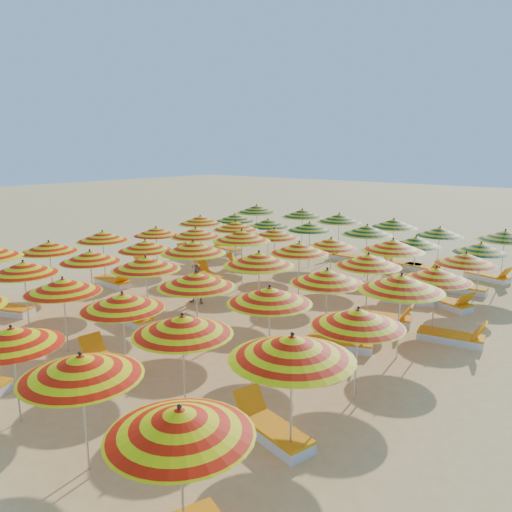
% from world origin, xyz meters
% --- Properties ---
extents(ground, '(120.00, 120.00, 0.00)m').
position_xyz_m(ground, '(0.00, 0.00, 0.00)').
color(ground, '#F1C16B').
rests_on(ground, ground).
extents(umbrella_3, '(2.47, 2.47, 1.99)m').
position_xyz_m(umbrella_3, '(1.35, -8.44, 1.75)').
color(umbrella_3, silver).
rests_on(umbrella_3, ground).
extents(umbrella_4, '(2.54, 2.54, 2.08)m').
position_xyz_m(umbrella_4, '(3.68, -8.45, 1.83)').
color(umbrella_4, silver).
rests_on(umbrella_4, ground).
extents(umbrella_5, '(2.53, 2.53, 2.06)m').
position_xyz_m(umbrella_5, '(6.09, -8.56, 1.81)').
color(umbrella_5, silver).
rests_on(umbrella_5, ground).
extents(umbrella_7, '(2.46, 2.46, 2.09)m').
position_xyz_m(umbrella_7, '(-3.48, -5.81, 1.84)').
color(umbrella_7, silver).
rests_on(umbrella_7, ground).
extents(umbrella_8, '(2.22, 2.22, 2.04)m').
position_xyz_m(umbrella_8, '(-1.02, -6.02, 1.80)').
color(umbrella_8, silver).
rests_on(umbrella_8, ground).
extents(umbrella_9, '(2.18, 2.18, 2.03)m').
position_xyz_m(umbrella_9, '(1.24, -5.87, 1.79)').
color(umbrella_9, silver).
rests_on(umbrella_9, ground).
extents(umbrella_10, '(2.60, 2.60, 2.10)m').
position_xyz_m(umbrella_10, '(3.58, -6.19, 1.85)').
color(umbrella_10, silver).
rests_on(umbrella_10, ground).
extents(umbrella_11, '(2.73, 2.73, 2.26)m').
position_xyz_m(umbrella_11, '(6.05, -6.04, 1.99)').
color(umbrella_11, silver).
rests_on(umbrella_11, ground).
extents(umbrella_12, '(2.32, 2.32, 2.10)m').
position_xyz_m(umbrella_12, '(-5.78, -3.76, 1.85)').
color(umbrella_12, silver).
rests_on(umbrella_12, ground).
extents(umbrella_13, '(2.09, 2.09, 2.04)m').
position_xyz_m(umbrella_13, '(-3.54, -3.60, 1.80)').
color(umbrella_13, silver).
rests_on(umbrella_13, ground).
extents(umbrella_14, '(2.56, 2.56, 2.16)m').
position_xyz_m(umbrella_14, '(-1.04, -3.37, 1.90)').
color(umbrella_14, silver).
rests_on(umbrella_14, ground).
extents(umbrella_15, '(2.39, 2.39, 2.14)m').
position_xyz_m(umbrella_15, '(1.44, -3.73, 1.89)').
color(umbrella_15, silver).
rests_on(umbrella_15, ground).
extents(umbrella_16, '(2.62, 2.62, 2.12)m').
position_xyz_m(umbrella_16, '(3.71, -3.59, 1.87)').
color(umbrella_16, silver).
rests_on(umbrella_16, ground).
extents(umbrella_17, '(2.48, 2.48, 2.06)m').
position_xyz_m(umbrella_17, '(5.97, -3.57, 1.81)').
color(umbrella_17, silver).
rests_on(umbrella_17, ground).
extents(umbrella_18, '(2.42, 2.42, 2.11)m').
position_xyz_m(umbrella_18, '(-6.12, -1.37, 1.86)').
color(umbrella_18, silver).
rests_on(umbrella_18, ground).
extents(umbrella_19, '(2.36, 2.36, 2.06)m').
position_xyz_m(umbrella_19, '(-3.54, -1.38, 1.81)').
color(umbrella_19, silver).
rests_on(umbrella_19, ground).
extents(umbrella_20, '(2.78, 2.78, 2.28)m').
position_xyz_m(umbrella_20, '(-1.26, -1.22, 2.01)').
color(umbrella_20, silver).
rests_on(umbrella_20, ground).
extents(umbrella_21, '(2.68, 2.68, 2.25)m').
position_xyz_m(umbrella_21, '(1.43, -1.13, 1.98)').
color(umbrella_21, silver).
rests_on(umbrella_21, ground).
extents(umbrella_22, '(2.24, 2.24, 2.11)m').
position_xyz_m(umbrella_22, '(3.82, -1.19, 1.85)').
color(umbrella_22, silver).
rests_on(umbrella_22, ground).
extents(umbrella_23, '(2.61, 2.61, 2.23)m').
position_xyz_m(umbrella_23, '(5.78, -0.98, 1.97)').
color(umbrella_23, silver).
rests_on(umbrella_23, ground).
extents(umbrella_24, '(2.44, 2.44, 2.00)m').
position_xyz_m(umbrella_24, '(-5.90, 1.09, 1.76)').
color(umbrella_24, silver).
rests_on(umbrella_24, ground).
extents(umbrella_25, '(2.27, 2.27, 2.15)m').
position_xyz_m(umbrella_25, '(-3.83, 1.39, 1.89)').
color(umbrella_25, silver).
rests_on(umbrella_25, ground).
extents(umbrella_26, '(2.72, 2.72, 2.30)m').
position_xyz_m(umbrella_26, '(-1.42, 1.41, 2.02)').
color(umbrella_26, silver).
rests_on(umbrella_26, ground).
extents(umbrella_27, '(2.67, 2.67, 2.14)m').
position_xyz_m(umbrella_27, '(1.14, 1.42, 1.88)').
color(umbrella_27, silver).
rests_on(umbrella_27, ground).
extents(umbrella_28, '(2.41, 2.41, 2.13)m').
position_xyz_m(umbrella_28, '(3.83, 1.18, 1.88)').
color(umbrella_28, silver).
rests_on(umbrella_28, ground).
extents(umbrella_29, '(2.23, 2.23, 2.06)m').
position_xyz_m(umbrella_29, '(5.94, 1.02, 1.81)').
color(umbrella_29, silver).
rests_on(umbrella_29, ground).
extents(umbrella_30, '(2.56, 2.56, 2.20)m').
position_xyz_m(umbrella_30, '(-5.98, 3.78, 1.94)').
color(umbrella_30, silver).
rests_on(umbrella_30, ground).
extents(umbrella_31, '(2.57, 2.57, 2.14)m').
position_xyz_m(umbrella_31, '(-3.80, 3.78, 1.89)').
color(umbrella_31, silver).
rests_on(umbrella_31, ground).
extents(umbrella_32, '(2.23, 2.23, 2.11)m').
position_xyz_m(umbrella_32, '(-1.40, 3.39, 1.86)').
color(umbrella_32, silver).
rests_on(umbrella_32, ground).
extents(umbrella_33, '(2.51, 2.51, 2.02)m').
position_xyz_m(umbrella_33, '(1.23, 3.39, 1.78)').
color(umbrella_33, silver).
rests_on(umbrella_33, ground).
extents(umbrella_34, '(2.43, 2.43, 2.25)m').
position_xyz_m(umbrella_34, '(3.64, 3.36, 1.98)').
color(umbrella_34, silver).
rests_on(umbrella_34, ground).
extents(umbrella_35, '(2.31, 2.31, 2.01)m').
position_xyz_m(umbrella_35, '(5.91, 3.78, 1.77)').
color(umbrella_35, silver).
rests_on(umbrella_35, ground).
extents(umbrella_36, '(2.31, 2.31, 2.07)m').
position_xyz_m(umbrella_36, '(-5.79, 6.00, 1.82)').
color(umbrella_36, silver).
rests_on(umbrella_36, ground).
extents(umbrella_37, '(2.41, 2.41, 2.04)m').
position_xyz_m(umbrella_37, '(-3.55, 5.78, 1.79)').
color(umbrella_37, silver).
rests_on(umbrella_37, ground).
extents(umbrella_38, '(2.54, 2.54, 2.07)m').
position_xyz_m(umbrella_38, '(-1.36, 5.93, 1.82)').
color(umbrella_38, silver).
rests_on(umbrella_38, ground).
extents(umbrella_39, '(2.67, 2.67, 2.20)m').
position_xyz_m(umbrella_39, '(1.34, 6.05, 1.93)').
color(umbrella_39, silver).
rests_on(umbrella_39, ground).
extents(umbrella_40, '(1.93, 1.93, 1.99)m').
position_xyz_m(umbrella_40, '(3.50, 5.77, 1.75)').
color(umbrella_40, silver).
rests_on(umbrella_40, ground).
extents(umbrella_41, '(2.40, 2.40, 2.00)m').
position_xyz_m(umbrella_41, '(5.77, 5.96, 1.76)').
color(umbrella_41, silver).
rests_on(umbrella_41, ground).
extents(umbrella_42, '(2.77, 2.77, 2.29)m').
position_xyz_m(umbrella_42, '(-6.18, 8.19, 2.02)').
color(umbrella_42, silver).
rests_on(umbrella_42, ground).
extents(umbrella_43, '(2.22, 2.22, 2.23)m').
position_xyz_m(umbrella_43, '(-3.54, 8.62, 1.97)').
color(umbrella_43, silver).
rests_on(umbrella_43, ground).
extents(umbrella_44, '(2.74, 2.74, 2.22)m').
position_xyz_m(umbrella_44, '(-1.24, 8.30, 1.96)').
color(umbrella_44, silver).
rests_on(umbrella_44, ground).
extents(umbrella_45, '(2.74, 2.74, 2.20)m').
position_xyz_m(umbrella_45, '(1.42, 8.47, 1.93)').
color(umbrella_45, silver).
rests_on(umbrella_45, ground).
extents(umbrella_46, '(2.06, 2.06, 2.04)m').
position_xyz_m(umbrella_46, '(3.52, 8.29, 1.80)').
color(umbrella_46, silver).
rests_on(umbrella_46, ground).
extents(umbrella_47, '(2.70, 2.70, 2.18)m').
position_xyz_m(umbrella_47, '(6.02, 8.25, 1.92)').
color(umbrella_47, silver).
rests_on(umbrella_47, ground).
extents(lounger_4, '(1.82, 1.19, 0.69)m').
position_xyz_m(lounger_4, '(-5.35, -5.60, 0.15)').
color(lounger_4, white).
rests_on(lounger_4, ground).
extents(lounger_5, '(1.78, 0.76, 0.69)m').
position_xyz_m(lounger_5, '(0.64, -6.02, 0.15)').
color(lounger_5, white).
rests_on(lounger_5, ground).
extents(lounger_6, '(1.82, 0.98, 0.69)m').
position_xyz_m(lounger_6, '(5.46, -5.81, 0.15)').
color(lounger_6, white).
rests_on(lounger_6, ground).
extents(lounger_7, '(1.79, 0.77, 0.69)m').
position_xyz_m(lounger_7, '(-1.54, -3.58, 0.15)').
color(lounger_7, white).
rests_on(lounger_7, ground).
extents(lounger_8, '(1.75, 0.62, 0.69)m').
position_xyz_m(lounger_8, '(-5.52, -1.43, 0.15)').
color(lounger_8, white).
rests_on(lounger_8, ground).
extents(lounger_9, '(1.82, 1.21, 0.69)m').
position_xyz_m(lounger_9, '(4.41, -1.36, 0.15)').
color(lounger_9, white).
rests_on(lounger_9, ground).
extents(lounger_10, '(1.78, 0.75, 0.69)m').
position_xyz_m(lounger_10, '(-6.50, 1.09, 0.15)').
color(lounger_10, white).
rests_on(lounger_10, ground).
extents(lounger_11, '(1.82, 1.17, 0.69)m').
position_xyz_m(lounger_11, '(-3.33, 1.51, 0.15)').
color(lounger_11, white).
rests_on(lounger_11, ground).
extents(lounger_12, '(1.82, 1.00, 0.69)m').
position_xyz_m(lounger_12, '(4.42, 1.20, 0.15)').
color(lounger_12, white).
rests_on(lounger_12, ground).
extents(lounger_13, '(1.81, 0.88, 0.69)m').
position_xyz_m(lounger_13, '(6.54, 0.95, 0.15)').
color(lounger_13, white).
rests_on(lounger_13, ground).
extents(lounger_14, '(1.79, 0.79, 0.69)m').
position_xyz_m(lounger_14, '(-6.58, 3.74, 0.15)').
color(lounger_14, white).
rests_on(lounger_14, ground).
extents(lounger_15, '(1.82, 1.21, 0.69)m').
position_xyz_m(lounger_15, '(-3.29, 3.87, 0.15)').
color(lounger_15, white).
rests_on(lounger_15, ground).
extents(lounger_16, '(1.83, 1.13, 0.69)m').
position_xyz_m(lounger_16, '(4.15, 3.59, 0.15)').
color(lounger_16, white).
rests_on(lounger_16, ground).
extents(lounger_17, '(1.83, 1.15, 0.69)m').
position_xyz_m(lounger_17, '(5.41, 3.96, 0.15)').
color(lounger_17, white).
rests_on(lounger_17, ground).
extents(lounger_18, '(1.79, 0.81, 0.69)m').
position_xyz_m(lounger_18, '(-6.39, 6.01, 0.15)').
color(lounger_18, white).
rests_on(lounger_18, ground).
extents(lounger_19, '(1.82, 1.17, 0.69)m').
position_xyz_m(lounger_19, '(2.91, 6.02, 0.15)').
color(lounger_19, white).
rests_on(lounger_19, ground).
extents(lounger_20, '(1.77, 0.72, 0.69)m').
position_xyz_m(lounger_20, '(5.18, 6.12, 0.15)').
color(lounger_20, white).
rests_on(lounger_20, ground).
extents(lounger_21, '(1.74, 0.61, 0.69)m').
position_xyz_m(lounger_21, '(-0.74, 8.22, 0.15)').
color(lounger_21, white).
rests_on(lounger_21, ground).
extents(lounger_22, '(1.78, 0.73, 0.69)m').
position_xyz_m(lounger_22, '(1.92, 8.35, 0.15)').
color(lounger_22, white).
rests_on(lounger_22, ground).
extents(lounger_23, '(1.83, 1.06, 0.69)m').
position_xyz_m(lounger_23, '(3.02, 8.25, 0.15)').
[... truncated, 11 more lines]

